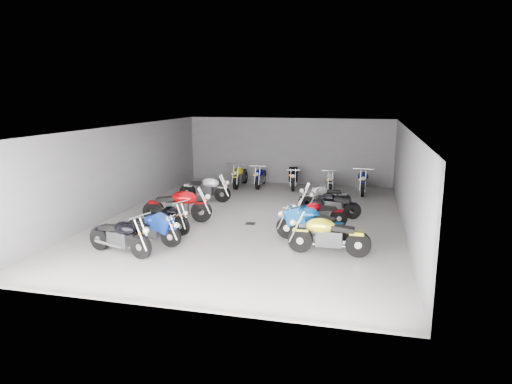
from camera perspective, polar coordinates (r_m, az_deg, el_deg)
ground at (r=15.99m, az=-0.26°, el=-3.50°), size 14.00×14.00×0.00m
wall_back at (r=22.42m, az=4.09°, el=5.12°), size 10.00×0.10×3.20m
wall_left at (r=17.52m, az=-16.36°, el=2.74°), size 0.10×14.00×3.20m
wall_right at (r=15.24m, az=18.30°, el=1.29°), size 0.10×14.00×3.20m
ceiling at (r=15.45m, az=-0.27°, el=8.09°), size 10.00×14.00×0.04m
drain_grate at (r=15.52m, az=-0.71°, el=-3.95°), size 0.32×0.32×0.01m
motorcycle_left_a at (r=12.99m, az=-16.60°, el=-5.31°), size 2.12×0.68×0.95m
motorcycle_left_b at (r=13.61m, az=-13.05°, el=-4.50°), size 2.00×0.44×0.88m
motorcycle_left_c at (r=14.78m, az=-11.07°, el=-3.12°), size 1.86×0.89×0.86m
motorcycle_left_d at (r=15.84m, az=-9.69°, el=-1.67°), size 2.37×0.68×1.05m
motorcycle_left_f at (r=18.78m, az=-6.33°, el=0.43°), size 2.20×0.44×0.97m
motorcycle_right_b at (r=12.60m, az=8.98°, el=-5.36°), size 2.26×0.44×0.99m
motorcycle_right_c at (r=13.57m, az=6.92°, el=-4.03°), size 2.25×0.66×1.00m
motorcycle_right_d at (r=15.19m, az=7.81°, el=-2.68°), size 1.84×0.63×0.83m
motorcycle_right_e at (r=16.53m, az=9.67°, el=-1.50°), size 1.91×0.57×0.85m
motorcycle_right_f at (r=17.49m, az=8.53°, el=-0.61°), size 1.96×0.88×0.90m
motorcycle_back_b at (r=21.69m, az=-2.00°, el=2.04°), size 0.42×2.19×0.96m
motorcycle_back_c at (r=21.64m, az=0.56°, el=1.93°), size 0.41×2.04×0.90m
motorcycle_back_d at (r=21.38m, az=4.70°, el=1.86°), size 0.52×2.20×0.97m
motorcycle_back_e at (r=20.79m, az=9.15°, el=1.32°), size 0.47×1.98×0.87m
motorcycle_back_f at (r=20.71m, az=13.22°, el=1.29°), size 0.44×2.24×0.99m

